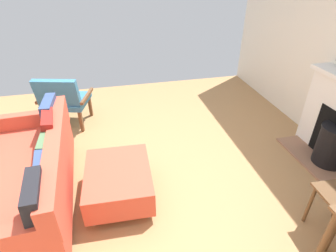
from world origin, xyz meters
TOP-DOWN VIEW (x-y plane):
  - ground_plane at (0.00, 0.00)m, footprint 5.78×5.38m
  - sofa at (0.81, 0.22)m, footprint 0.95×1.88m
  - ottoman at (-0.03, 0.33)m, footprint 0.70×0.85m
  - armchair_accent at (0.63, -1.31)m, footprint 0.79×0.74m

SIDE VIEW (x-z plane):
  - ground_plane at x=0.00m, z-range -0.01..0.00m
  - ottoman at x=-0.03m, z-range 0.04..0.41m
  - sofa at x=0.81m, z-range -0.06..0.78m
  - armchair_accent at x=0.63m, z-range 0.05..0.88m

